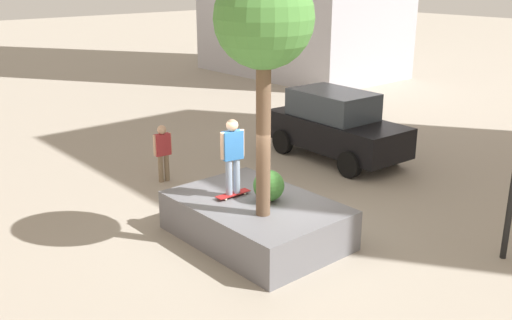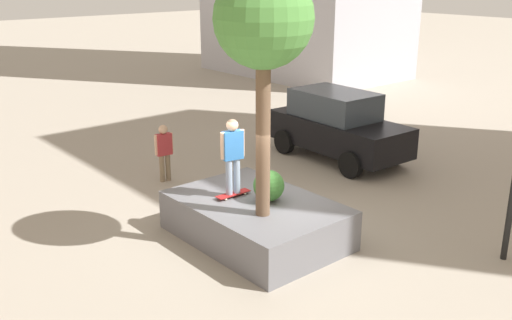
{
  "view_description": "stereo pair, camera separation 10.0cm",
  "coord_description": "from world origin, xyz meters",
  "px_view_note": "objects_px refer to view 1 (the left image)",
  "views": [
    {
      "loc": [
        8.52,
        -7.69,
        5.44
      ],
      "look_at": [
        0.06,
        -0.37,
        1.75
      ],
      "focal_mm": 40.71,
      "sensor_mm": 36.0,
      "label": 1
    },
    {
      "loc": [
        8.58,
        -7.61,
        5.44
      ],
      "look_at": [
        0.06,
        -0.37,
        1.75
      ],
      "focal_mm": 40.71,
      "sensor_mm": 36.0,
      "label": 2
    }
  ],
  "objects_px": {
    "skateboarder": "(233,151)",
    "sedan_parked": "(336,125)",
    "plaza_tree": "(264,23)",
    "pedestrian_crossing": "(163,149)",
    "planter_ledge": "(256,220)",
    "skateboard": "(233,194)"
  },
  "relations": [
    {
      "from": "skateboarder",
      "to": "sedan_parked",
      "type": "distance_m",
      "value": 6.05
    },
    {
      "from": "plaza_tree",
      "to": "pedestrian_crossing",
      "type": "height_order",
      "value": "plaza_tree"
    },
    {
      "from": "pedestrian_crossing",
      "to": "plaza_tree",
      "type": "bearing_deg",
      "value": -8.85
    },
    {
      "from": "sedan_parked",
      "to": "plaza_tree",
      "type": "bearing_deg",
      "value": -60.69
    },
    {
      "from": "sedan_parked",
      "to": "skateboarder",
      "type": "bearing_deg",
      "value": -69.32
    },
    {
      "from": "plaza_tree",
      "to": "sedan_parked",
      "type": "relative_size",
      "value": 1.05
    },
    {
      "from": "planter_ledge",
      "to": "skateboard",
      "type": "height_order",
      "value": "skateboard"
    },
    {
      "from": "planter_ledge",
      "to": "sedan_parked",
      "type": "bearing_deg",
      "value": 115.89
    },
    {
      "from": "skateboard",
      "to": "skateboarder",
      "type": "xyz_separation_m",
      "value": [
        0.0,
        0.0,
        0.95
      ]
    },
    {
      "from": "pedestrian_crossing",
      "to": "skateboard",
      "type": "bearing_deg",
      "value": -9.45
    },
    {
      "from": "planter_ledge",
      "to": "skateboarder",
      "type": "relative_size",
      "value": 2.23
    },
    {
      "from": "skateboard",
      "to": "skateboarder",
      "type": "distance_m",
      "value": 0.95
    },
    {
      "from": "skateboarder",
      "to": "pedestrian_crossing",
      "type": "height_order",
      "value": "skateboarder"
    },
    {
      "from": "plaza_tree",
      "to": "skateboard",
      "type": "bearing_deg",
      "value": 173.21
    },
    {
      "from": "planter_ledge",
      "to": "skateboard",
      "type": "distance_m",
      "value": 0.73
    },
    {
      "from": "planter_ledge",
      "to": "skateboard",
      "type": "xyz_separation_m",
      "value": [
        -0.51,
        -0.21,
        0.48
      ]
    },
    {
      "from": "plaza_tree",
      "to": "skateboard",
      "type": "xyz_separation_m",
      "value": [
        -1.11,
        0.13,
        -3.62
      ]
    },
    {
      "from": "planter_ledge",
      "to": "skateboarder",
      "type": "height_order",
      "value": "skateboarder"
    },
    {
      "from": "pedestrian_crossing",
      "to": "sedan_parked",
      "type": "bearing_deg",
      "value": 71.7
    },
    {
      "from": "skateboard",
      "to": "sedan_parked",
      "type": "distance_m",
      "value": 5.99
    },
    {
      "from": "sedan_parked",
      "to": "pedestrian_crossing",
      "type": "distance_m",
      "value": 5.25
    },
    {
      "from": "skateboarder",
      "to": "plaza_tree",
      "type": "bearing_deg",
      "value": -6.79
    }
  ]
}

